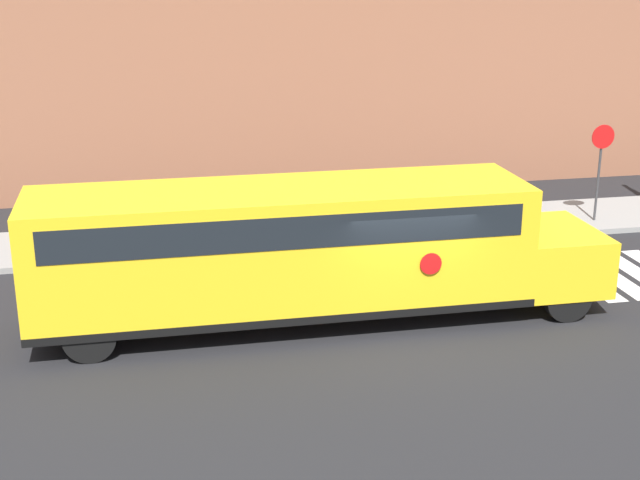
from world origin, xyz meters
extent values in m
plane|color=black|center=(0.00, 0.00, 0.00)|extent=(60.00, 60.00, 0.00)
cube|color=gray|center=(0.00, 6.50, 0.07)|extent=(44.00, 3.00, 0.15)
cube|color=#935B42|center=(0.00, 13.00, 5.35)|extent=(32.00, 4.00, 10.71)
cube|color=white|center=(5.06, 2.00, 0.00)|extent=(0.50, 3.20, 0.01)
cube|color=white|center=(5.76, 2.00, 0.00)|extent=(0.50, 3.20, 0.01)
cube|color=white|center=(6.46, 2.00, 0.00)|extent=(0.50, 3.20, 0.01)
cube|color=yellow|center=(-2.40, 0.80, 1.67)|extent=(10.06, 2.50, 2.44)
cube|color=yellow|center=(3.54, 0.80, 1.06)|extent=(1.83, 2.50, 1.23)
cube|color=black|center=(-2.40, 0.80, 0.53)|extent=(10.06, 2.54, 0.16)
cube|color=black|center=(-2.40, 0.80, 2.34)|extent=(9.25, 2.53, 0.64)
cylinder|color=red|center=(0.36, -0.49, 1.55)|extent=(0.44, 0.02, 0.44)
cylinder|color=black|center=(3.45, 1.88, 0.50)|extent=(1.00, 0.30, 1.00)
cylinder|color=black|center=(3.45, -0.28, 0.50)|extent=(1.00, 0.30, 1.00)
cylinder|color=black|center=(-6.23, 1.88, 0.50)|extent=(1.00, 0.30, 1.00)
cylinder|color=black|center=(-6.23, -0.28, 0.50)|extent=(1.00, 0.30, 1.00)
cylinder|color=#38383A|center=(7.35, 5.88, 1.29)|extent=(0.07, 0.07, 2.58)
cylinder|color=red|center=(7.35, 5.83, 2.54)|extent=(0.66, 0.03, 0.66)
camera|label=1|loc=(-5.06, -16.14, 7.37)|focal=50.00mm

